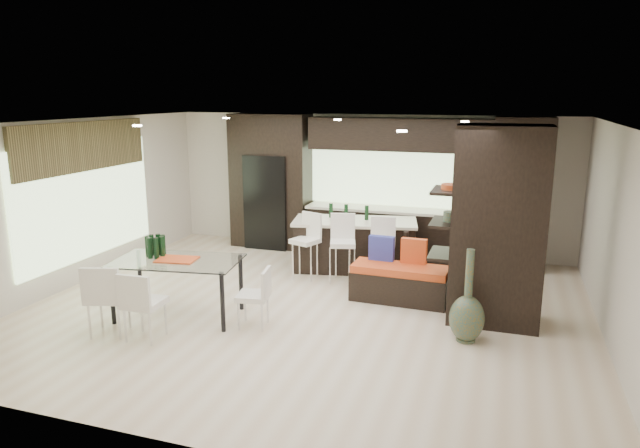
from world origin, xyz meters
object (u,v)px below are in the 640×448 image
(chair_end, at_px, (253,300))
(stool_right, at_px, (382,259))
(stool_mid, at_px, (343,256))
(dining_table, at_px, (179,288))
(chair_far, at_px, (109,301))
(floor_vase, at_px, (468,296))
(kitchen_island, at_px, (355,245))
(chair_near, at_px, (145,308))
(stool_left, at_px, (305,253))
(bench, at_px, (400,283))

(chair_end, bearing_deg, stool_right, -40.49)
(stool_mid, xyz_separation_m, dining_table, (-1.77, -2.17, -0.05))
(chair_far, distance_m, chair_end, 1.87)
(floor_vase, xyz_separation_m, chair_end, (-2.77, -0.43, -0.23))
(kitchen_island, distance_m, chair_near, 4.14)
(kitchen_island, xyz_separation_m, stool_left, (-0.66, -0.76, 0.00))
(kitchen_island, relative_size, stool_mid, 2.34)
(stool_left, height_order, chair_near, stool_left)
(bench, relative_size, floor_vase, 1.20)
(dining_table, bearing_deg, chair_end, -8.84)
(kitchen_island, xyz_separation_m, chair_end, (-0.63, -2.94, -0.07))
(chair_near, bearing_deg, kitchen_island, 62.94)
(stool_left, distance_m, stool_mid, 0.66)
(bench, relative_size, chair_near, 1.71)
(kitchen_island, relative_size, floor_vase, 1.78)
(kitchen_island, height_order, chair_end, kitchen_island)
(chair_near, bearing_deg, stool_mid, 57.47)
(stool_left, xyz_separation_m, chair_near, (-1.11, -2.97, -0.03))
(stool_right, bearing_deg, bench, -63.40)
(stool_right, height_order, chair_far, stool_right)
(stool_left, distance_m, bench, 1.84)
(dining_table, xyz_separation_m, chair_near, (0.00, -0.80, 0.01))
(chair_end, bearing_deg, stool_mid, -25.92)
(bench, xyz_separation_m, chair_end, (-1.70, -1.59, 0.10))
(stool_right, height_order, chair_end, stool_right)
(kitchen_island, height_order, chair_near, kitchen_island)
(stool_mid, xyz_separation_m, chair_near, (-1.77, -2.97, -0.04))
(chair_end, bearing_deg, chair_far, 105.75)
(bench, bearing_deg, floor_vase, -45.17)
(dining_table, bearing_deg, floor_vase, -2.57)
(stool_mid, distance_m, chair_near, 3.46)
(stool_right, distance_m, floor_vase, 2.30)
(stool_left, bearing_deg, chair_far, -98.26)
(floor_vase, bearing_deg, stool_left, 148.13)
(dining_table, bearing_deg, kitchen_island, 50.06)
(chair_far, bearing_deg, stool_mid, 34.71)
(chair_far, bearing_deg, kitchen_island, 40.85)
(floor_vase, relative_size, chair_near, 1.43)
(kitchen_island, distance_m, floor_vase, 3.31)
(kitchen_island, xyz_separation_m, dining_table, (-1.77, -2.94, -0.03))
(stool_mid, xyz_separation_m, chair_far, (-2.32, -2.98, -0.01))
(chair_far, relative_size, chair_end, 1.19)
(stool_left, xyz_separation_m, stool_right, (1.33, -0.00, 0.00))
(dining_table, height_order, chair_end, dining_table)
(chair_far, bearing_deg, chair_end, 8.13)
(chair_near, distance_m, chair_end, 1.40)
(stool_right, xyz_separation_m, chair_near, (-2.44, -2.97, -0.03))
(stool_right, relative_size, chair_far, 1.02)
(stool_right, distance_m, chair_far, 4.22)
(stool_left, xyz_separation_m, floor_vase, (2.81, -1.75, 0.15))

